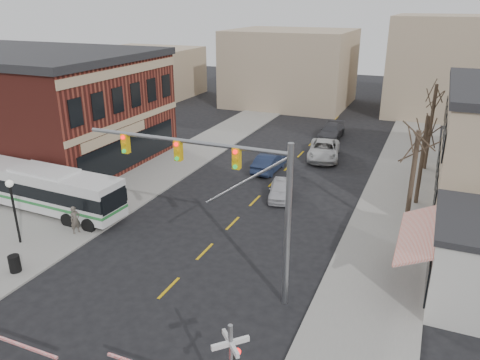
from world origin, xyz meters
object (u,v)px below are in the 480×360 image
at_px(pedestrian_near, 75,220).
at_px(pedestrian_far, 59,202).
at_px(car_a, 280,189).
at_px(traffic_signal_mast, 229,183).
at_px(car_d, 331,131).
at_px(street_lamp, 12,198).
at_px(transit_bus, 47,189).
at_px(trash_bin, 15,264).
at_px(car_c, 324,150).
at_px(car_b, 269,162).

relative_size(pedestrian_near, pedestrian_far, 1.14).
bearing_deg(car_a, pedestrian_near, -147.24).
xyz_separation_m(traffic_signal_mast, pedestrian_near, (-11.19, 1.66, -4.77)).
distance_m(car_d, pedestrian_near, 29.45).
bearing_deg(car_a, street_lamp, -147.49).
height_order(car_a, pedestrian_far, pedestrian_far).
xyz_separation_m(transit_bus, car_d, (13.71, 25.87, -0.95)).
xyz_separation_m(transit_bus, trash_bin, (4.08, -6.73, -1.10)).
relative_size(traffic_signal_mast, car_d, 2.07).
relative_size(traffic_signal_mast, car_c, 1.81).
relative_size(street_lamp, car_c, 0.68).
relative_size(trash_bin, pedestrian_near, 0.53).
distance_m(car_c, car_d, 7.04).
relative_size(transit_bus, street_lamp, 2.92).
relative_size(street_lamp, trash_bin, 4.28).
xyz_separation_m(car_a, car_d, (-0.12, 17.39, 0.07)).
height_order(street_lamp, car_b, street_lamp).
distance_m(car_a, pedestrian_far, 15.46).
bearing_deg(traffic_signal_mast, pedestrian_far, 165.89).
height_order(car_b, pedestrian_near, pedestrian_near).
distance_m(trash_bin, car_c, 27.68).
xyz_separation_m(street_lamp, car_b, (9.37, 17.91, -2.23)).
bearing_deg(car_c, pedestrian_near, -126.56).
xyz_separation_m(transit_bus, car_c, (14.57, 18.88, -0.88)).
distance_m(car_c, pedestrian_far, 23.31).
relative_size(car_a, pedestrian_far, 2.57).
relative_size(car_c, car_d, 1.14).
relative_size(car_b, pedestrian_near, 2.64).
xyz_separation_m(traffic_signal_mast, pedestrian_far, (-14.28, 3.59, -4.88)).
bearing_deg(traffic_signal_mast, car_a, 96.45).
relative_size(car_d, pedestrian_near, 2.91).
distance_m(street_lamp, pedestrian_far, 4.79).
distance_m(transit_bus, trash_bin, 7.94).
distance_m(transit_bus, street_lamp, 4.75).
bearing_deg(transit_bus, traffic_signal_mast, -13.30).
bearing_deg(pedestrian_far, trash_bin, -95.67).
bearing_deg(pedestrian_far, pedestrian_near, -62.85).
bearing_deg(car_c, street_lamp, -128.70).
relative_size(traffic_signal_mast, trash_bin, 11.36).
bearing_deg(car_a, car_c, 72.03).
distance_m(transit_bus, car_c, 23.87).
height_order(street_lamp, car_a, street_lamp).
distance_m(traffic_signal_mast, car_d, 29.93).
height_order(car_c, pedestrian_far, pedestrian_far).
xyz_separation_m(trash_bin, car_c, (10.49, 25.61, 0.23)).
bearing_deg(transit_bus, car_a, 31.51).
bearing_deg(street_lamp, traffic_signal_mast, 2.69).
bearing_deg(pedestrian_far, traffic_signal_mast, -44.98).
bearing_deg(car_a, traffic_signal_mast, -97.45).
xyz_separation_m(transit_bus, pedestrian_near, (4.01, -1.93, -0.69)).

